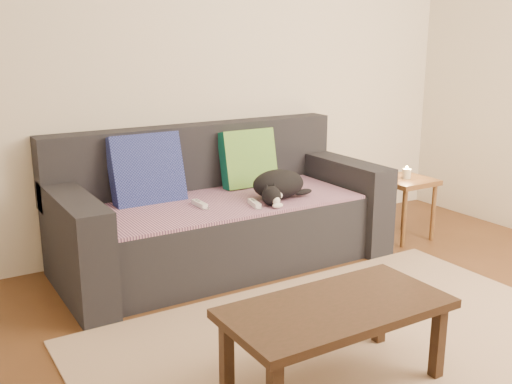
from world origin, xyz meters
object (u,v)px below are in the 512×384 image
(sofa, at_px, (220,216))
(cat, at_px, (278,185))
(coffee_table, at_px, (336,315))
(wii_remote_a, at_px, (200,204))
(side_table, at_px, (406,189))
(wii_remote_b, at_px, (254,204))

(sofa, distance_m, cat, 0.44)
(sofa, distance_m, coffee_table, 1.57)
(sofa, distance_m, wii_remote_a, 0.28)
(coffee_table, bearing_deg, wii_remote_a, 87.13)
(side_table, distance_m, coffee_table, 2.07)
(sofa, relative_size, wii_remote_a, 14.00)
(cat, bearing_deg, side_table, -12.01)
(wii_remote_a, bearing_deg, cat, -101.75)
(sofa, bearing_deg, side_table, -11.70)
(side_table, xyz_separation_m, coffee_table, (-1.65, -1.26, -0.04))
(wii_remote_b, height_order, coffee_table, wii_remote_b)
(wii_remote_a, height_order, wii_remote_b, same)
(wii_remote_b, distance_m, coffee_table, 1.30)
(sofa, xyz_separation_m, cat, (0.30, -0.23, 0.22))
(wii_remote_b, relative_size, side_table, 0.33)
(sofa, distance_m, side_table, 1.40)
(cat, height_order, wii_remote_a, cat)
(side_table, height_order, coffee_table, side_table)
(wii_remote_a, relative_size, coffee_table, 0.16)
(wii_remote_b, height_order, side_table, wii_remote_b)
(cat, height_order, wii_remote_b, cat)
(wii_remote_a, distance_m, coffee_table, 1.42)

